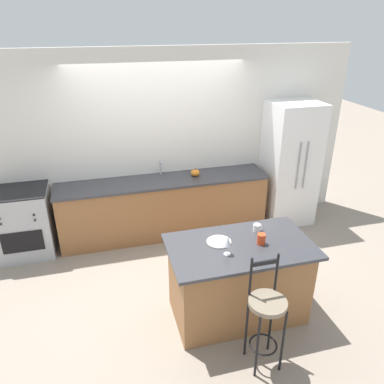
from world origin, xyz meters
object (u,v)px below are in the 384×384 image
object	(u,v)px
bar_stool_near	(266,313)
coffee_mug	(257,228)
oven_range	(24,222)
refrigerator	(290,164)
tumbler_cup	(261,239)
dinner_plate	(219,241)
pumpkin_decoration	(195,173)
wine_glass	(228,241)

from	to	relation	value
bar_stool_near	coffee_mug	xyz separation A→B (m)	(0.28, 0.90, 0.34)
coffee_mug	oven_range	bearing A→B (deg)	147.86
refrigerator	oven_range	size ratio (longest dim) A/B	2.00
refrigerator	tumbler_cup	bearing A→B (deg)	-125.27
bar_stool_near	dinner_plate	xyz separation A→B (m)	(-0.19, 0.79, 0.30)
oven_range	pumpkin_decoration	distance (m)	2.50
wine_glass	coffee_mug	xyz separation A→B (m)	(0.47, 0.33, -0.11)
dinner_plate	pumpkin_decoration	world-z (taller)	pumpkin_decoration
oven_range	wine_glass	xyz separation A→B (m)	(2.22, -2.02, 0.57)
coffee_mug	pumpkin_decoration	xyz separation A→B (m)	(-0.23, 1.72, -0.00)
bar_stool_near	pumpkin_decoration	bearing A→B (deg)	88.89
pumpkin_decoration	wine_glass	bearing A→B (deg)	-96.52
wine_glass	pumpkin_decoration	world-z (taller)	wine_glass
dinner_plate	coffee_mug	distance (m)	0.49
refrigerator	bar_stool_near	world-z (taller)	refrigerator
coffee_mug	tumbler_cup	xyz separation A→B (m)	(-0.06, -0.24, 0.01)
dinner_plate	coffee_mug	bearing A→B (deg)	12.42
refrigerator	bar_stool_near	xyz separation A→B (m)	(-1.57, -2.56, -0.35)
oven_range	bar_stool_near	xyz separation A→B (m)	(2.40, -2.59, 0.13)
coffee_mug	pumpkin_decoration	bearing A→B (deg)	97.66
oven_range	pumpkin_decoration	size ratio (longest dim) A/B	7.32
refrigerator	pumpkin_decoration	distance (m)	1.52
oven_range	tumbler_cup	bearing A→B (deg)	-36.31
bar_stool_near	dinner_plate	distance (m)	0.87
refrigerator	oven_range	xyz separation A→B (m)	(-3.97, 0.02, -0.48)
bar_stool_near	wine_glass	bearing A→B (deg)	107.92
bar_stool_near	coffee_mug	size ratio (longest dim) A/B	10.32
wine_glass	pumpkin_decoration	bearing A→B (deg)	83.48
refrigerator	dinner_plate	size ratio (longest dim) A/B	7.39
tumbler_cup	bar_stool_near	bearing A→B (deg)	-108.56
oven_range	bar_stool_near	world-z (taller)	bar_stool_near
refrigerator	oven_range	world-z (taller)	refrigerator
oven_range	pumpkin_decoration	world-z (taller)	pumpkin_decoration
bar_stool_near	oven_range	bearing A→B (deg)	132.90
coffee_mug	tumbler_cup	distance (m)	0.25
oven_range	coffee_mug	world-z (taller)	coffee_mug
dinner_plate	bar_stool_near	bearing A→B (deg)	-76.32
bar_stool_near	pumpkin_decoration	distance (m)	2.64
oven_range	coffee_mug	xyz separation A→B (m)	(2.69, -1.69, 0.47)
pumpkin_decoration	dinner_plate	bearing A→B (deg)	-97.61
dinner_plate	wine_glass	world-z (taller)	wine_glass
refrigerator	bar_stool_near	bearing A→B (deg)	-121.46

